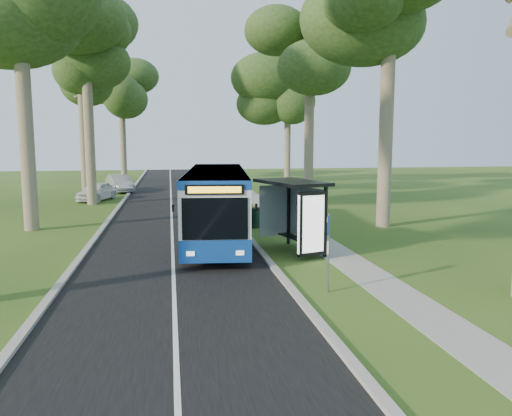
{
  "coord_description": "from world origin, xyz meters",
  "views": [
    {
      "loc": [
        -3.54,
        -18.48,
        4.52
      ],
      "look_at": [
        0.11,
        2.64,
        1.6
      ],
      "focal_mm": 35.0,
      "sensor_mm": 36.0,
      "label": 1
    }
  ],
  "objects_px": {
    "car_white": "(97,191)",
    "car_silver": "(120,184)",
    "bus_stop_sign": "(328,243)",
    "litter_bin": "(255,218)",
    "bus": "(217,204)",
    "bus_shelter": "(298,203)"
  },
  "relations": [
    {
      "from": "bus_shelter",
      "to": "car_white",
      "type": "bearing_deg",
      "value": 101.23
    },
    {
      "from": "car_white",
      "to": "car_silver",
      "type": "xyz_separation_m",
      "value": [
        1.08,
        6.07,
        0.05
      ]
    },
    {
      "from": "car_white",
      "to": "bus_shelter",
      "type": "bearing_deg",
      "value": -42.81
    },
    {
      "from": "litter_bin",
      "to": "car_white",
      "type": "distance_m",
      "value": 16.73
    },
    {
      "from": "bus_stop_sign",
      "to": "bus_shelter",
      "type": "distance_m",
      "value": 5.11
    },
    {
      "from": "car_white",
      "to": "litter_bin",
      "type": "bearing_deg",
      "value": -34.68
    },
    {
      "from": "bus_shelter",
      "to": "car_silver",
      "type": "distance_m",
      "value": 27.62
    },
    {
      "from": "bus_shelter",
      "to": "car_silver",
      "type": "bearing_deg",
      "value": 93.38
    },
    {
      "from": "bus",
      "to": "bus_shelter",
      "type": "bearing_deg",
      "value": -45.34
    },
    {
      "from": "bus",
      "to": "car_silver",
      "type": "distance_m",
      "value": 23.3
    },
    {
      "from": "litter_bin",
      "to": "car_white",
      "type": "height_order",
      "value": "car_white"
    },
    {
      "from": "bus_stop_sign",
      "to": "litter_bin",
      "type": "bearing_deg",
      "value": 115.5
    },
    {
      "from": "bus_stop_sign",
      "to": "litter_bin",
      "type": "height_order",
      "value": "bus_stop_sign"
    },
    {
      "from": "bus_stop_sign",
      "to": "car_white",
      "type": "xyz_separation_m",
      "value": [
        -10.02,
        24.95,
        -0.79
      ]
    },
    {
      "from": "car_white",
      "to": "car_silver",
      "type": "bearing_deg",
      "value": 99.52
    },
    {
      "from": "bus",
      "to": "litter_bin",
      "type": "relative_size",
      "value": 11.67
    },
    {
      "from": "car_white",
      "to": "car_silver",
      "type": "relative_size",
      "value": 0.9
    },
    {
      "from": "bus",
      "to": "litter_bin",
      "type": "bearing_deg",
      "value": 56.35
    },
    {
      "from": "bus_shelter",
      "to": "car_silver",
      "type": "height_order",
      "value": "bus_shelter"
    },
    {
      "from": "bus_shelter",
      "to": "litter_bin",
      "type": "relative_size",
      "value": 3.61
    },
    {
      "from": "bus_stop_sign",
      "to": "bus_shelter",
      "type": "relative_size",
      "value": 0.63
    },
    {
      "from": "bus_shelter",
      "to": "bus_stop_sign",
      "type": "bearing_deg",
      "value": -110.78
    }
  ]
}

